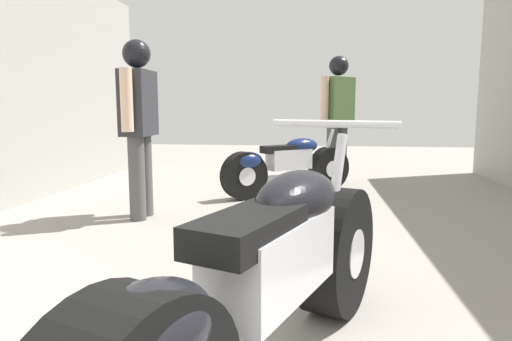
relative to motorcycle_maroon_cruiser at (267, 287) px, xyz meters
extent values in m
plane|color=gray|center=(-0.10, 1.91, -0.41)|extent=(18.09, 18.09, 0.00)
cylinder|color=black|center=(0.28, 0.72, -0.09)|extent=(0.44, 0.68, 0.65)
cylinder|color=silver|center=(0.28, 0.72, -0.09)|extent=(0.30, 0.31, 0.25)
cube|color=silver|center=(0.02, 0.04, 0.09)|extent=(0.46, 0.69, 0.28)
ellipsoid|color=black|center=(0.10, 0.25, 0.28)|extent=(0.44, 0.59, 0.22)
cube|color=black|center=(-0.05, -0.13, 0.25)|extent=(0.38, 0.53, 0.10)
ellipsoid|color=black|center=(-0.23, -0.60, 0.11)|extent=(0.41, 0.51, 0.24)
cylinder|color=silver|center=(0.27, 0.69, 0.22)|extent=(0.14, 0.26, 0.59)
cylinder|color=silver|center=(0.25, 0.65, 0.56)|extent=(0.60, 0.26, 0.04)
cylinder|color=black|center=(0.38, 4.26, -0.14)|extent=(0.53, 0.46, 0.55)
cylinder|color=silver|center=(0.38, 4.26, -0.14)|extent=(0.26, 0.26, 0.21)
cylinder|color=black|center=(-0.61, 3.51, -0.14)|extent=(0.53, 0.46, 0.55)
cylinder|color=silver|center=(-0.61, 3.51, -0.14)|extent=(0.26, 0.26, 0.21)
cube|color=silver|center=(-0.11, 3.89, 0.02)|extent=(0.56, 0.50, 0.24)
ellipsoid|color=navy|center=(0.04, 4.00, 0.17)|extent=(0.49, 0.45, 0.19)
cube|color=black|center=(-0.24, 3.79, 0.15)|extent=(0.44, 0.40, 0.09)
ellipsoid|color=navy|center=(-0.57, 3.53, 0.03)|extent=(0.43, 0.41, 0.21)
cylinder|color=silver|center=(0.35, 4.24, 0.12)|extent=(0.20, 0.17, 0.50)
cylinder|color=silver|center=(0.32, 4.22, 0.41)|extent=(0.35, 0.44, 0.03)
cylinder|color=silver|center=(-0.39, 3.82, -0.22)|extent=(0.42, 0.35, 0.08)
cylinder|color=#4C4C4C|center=(-1.45, 2.44, -0.02)|extent=(0.15, 0.15, 0.79)
cylinder|color=#4C4C4C|center=(-1.45, 2.63, -0.02)|extent=(0.15, 0.15, 0.79)
cube|color=#2D2D33|center=(-1.45, 2.54, 0.68)|extent=(0.24, 0.44, 0.60)
cylinder|color=beige|center=(-1.45, 2.27, 0.70)|extent=(0.11, 0.11, 0.55)
cylinder|color=beige|center=(-1.45, 2.81, 0.70)|extent=(0.11, 0.11, 0.55)
sphere|color=black|center=(-1.45, 2.54, 1.11)|extent=(0.22, 0.22, 0.22)
sphere|color=black|center=(-1.45, 2.54, 1.12)|extent=(0.26, 0.26, 0.26)
cylinder|color=#4C4C4C|center=(0.44, 4.89, 0.00)|extent=(0.22, 0.22, 0.83)
cylinder|color=#4C4C4C|center=(0.58, 5.05, 0.00)|extent=(0.22, 0.22, 0.83)
cube|color=#476638|center=(0.51, 4.97, 0.74)|extent=(0.49, 0.51, 0.64)
cylinder|color=beige|center=(0.32, 4.76, 0.76)|extent=(0.16, 0.16, 0.58)
cylinder|color=beige|center=(0.70, 5.18, 0.76)|extent=(0.16, 0.16, 0.58)
sphere|color=black|center=(0.51, 4.97, 1.19)|extent=(0.23, 0.23, 0.23)
sphere|color=black|center=(0.51, 4.97, 1.21)|extent=(0.27, 0.27, 0.27)
camera|label=1|loc=(0.15, -1.54, 0.64)|focal=31.73mm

